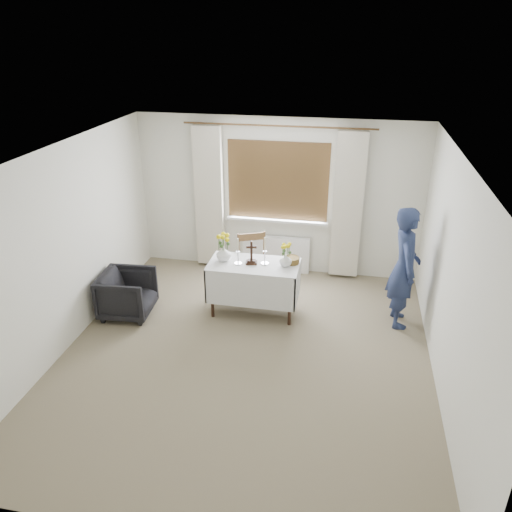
% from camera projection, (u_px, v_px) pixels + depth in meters
% --- Properties ---
extents(ground, '(5.00, 5.00, 0.00)m').
position_uv_depth(ground, '(245.00, 356.00, 6.19)').
color(ground, '#7D7256').
rests_on(ground, ground).
extents(altar_table, '(1.24, 0.64, 0.76)m').
position_uv_depth(altar_table, '(254.00, 288.00, 6.98)').
color(altar_table, white).
rests_on(altar_table, ground).
extents(wooden_chair, '(0.60, 0.60, 0.98)m').
position_uv_depth(wooden_chair, '(254.00, 269.00, 7.28)').
color(wooden_chair, brown).
rests_on(wooden_chair, ground).
extents(armchair, '(0.75, 0.74, 0.64)m').
position_uv_depth(armchair, '(127.00, 294.00, 6.95)').
color(armchair, black).
rests_on(armchair, ground).
extents(person, '(0.46, 0.65, 1.67)m').
position_uv_depth(person, '(404.00, 268.00, 6.55)').
color(person, navy).
rests_on(person, ground).
extents(radiator, '(1.10, 0.10, 0.60)m').
position_uv_depth(radiator, '(276.00, 254.00, 8.21)').
color(radiator, white).
rests_on(radiator, ground).
extents(wooden_cross, '(0.17, 0.13, 0.33)m').
position_uv_depth(wooden_cross, '(251.00, 253.00, 6.75)').
color(wooden_cross, black).
rests_on(wooden_cross, altar_table).
extents(candlestick_left, '(0.13, 0.13, 0.38)m').
position_uv_depth(candlestick_left, '(238.00, 251.00, 6.74)').
color(candlestick_left, silver).
rests_on(candlestick_left, altar_table).
extents(candlestick_right, '(0.14, 0.14, 0.39)m').
position_uv_depth(candlestick_right, '(265.00, 251.00, 6.74)').
color(candlestick_right, silver).
rests_on(candlestick_right, altar_table).
extents(flower_vase_left, '(0.27, 0.27, 0.21)m').
position_uv_depth(flower_vase_left, '(224.00, 253.00, 6.87)').
color(flower_vase_left, silver).
rests_on(flower_vase_left, altar_table).
extents(flower_vase_right, '(0.17, 0.17, 0.18)m').
position_uv_depth(flower_vase_right, '(286.00, 260.00, 6.72)').
color(flower_vase_right, silver).
rests_on(flower_vase_right, altar_table).
extents(wicker_basket, '(0.23, 0.23, 0.08)m').
position_uv_depth(wicker_basket, '(292.00, 260.00, 6.83)').
color(wicker_basket, brown).
rests_on(wicker_basket, altar_table).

